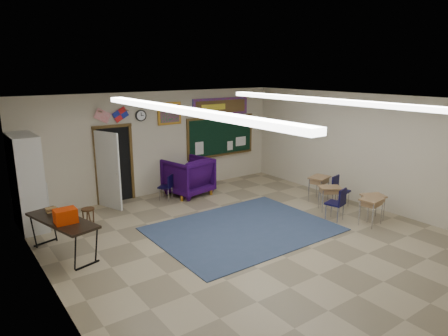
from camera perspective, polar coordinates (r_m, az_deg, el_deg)
floor at (r=8.69m, az=5.02°, el=-10.68°), size 9.00×9.00×0.00m
back_wall at (r=11.85m, az=-9.23°, el=3.52°), size 8.00×0.04×3.00m
left_wall at (r=6.41m, az=-22.99°, el=-6.52°), size 0.04×9.00×3.00m
right_wall at (r=11.17m, az=20.90°, el=2.13°), size 0.04×9.00×3.00m
ceiling at (r=7.93m, az=5.48°, el=9.43°), size 8.00×9.00×0.04m
area_rug at (r=9.37m, az=2.72°, el=-8.70°), size 4.00×3.00×0.02m
fluorescent_strips at (r=7.93m, az=5.47°, el=9.00°), size 3.86×6.00×0.10m
doorway at (r=11.23m, az=-15.63°, el=0.28°), size 1.10×0.89×2.16m
chalkboard at (r=12.95m, az=-0.43°, el=4.42°), size 2.55×0.14×1.30m
bulletin_board at (r=12.83m, az=-0.45°, el=8.77°), size 2.10×0.05×0.55m
framed_art_print at (r=11.86m, az=-7.80°, el=7.73°), size 0.75×0.05×0.65m
wall_clock at (r=11.47m, az=-11.79°, el=7.35°), size 0.32×0.05×0.32m
wall_flags at (r=11.11m, az=-15.79°, el=7.59°), size 1.16×0.06×0.70m
storage_cabinet at (r=10.21m, az=-26.29°, el=-1.80°), size 0.59×1.25×2.20m
wingback_armchair at (r=11.80m, az=-5.15°, el=-1.15°), size 1.39×1.42×1.09m
student_chair_reading at (r=11.39m, az=-8.36°, el=-2.75°), size 0.51×0.51×0.73m
student_chair_desk_a at (r=10.12m, az=15.57°, el=-5.00°), size 0.50×0.50×0.83m
student_chair_desk_b at (r=11.15m, az=16.38°, el=-3.29°), size 0.50×0.50×0.83m
student_desk_front_left at (r=10.79m, az=14.82°, el=-4.06°), size 0.67×0.63×0.65m
student_desk_front_right at (r=11.48m, az=13.39°, el=-2.72°), size 0.68×0.58×0.71m
student_desk_back_left at (r=10.12m, az=20.25°, el=-5.66°), size 0.60×0.48×0.66m
student_desk_back_right at (r=10.48m, az=20.44°, el=-5.09°), size 0.64×0.57×0.63m
folding_table at (r=8.65m, az=-21.95°, el=-8.91°), size 1.03×1.90×1.03m
wooden_stool at (r=9.75m, az=-18.77°, el=-6.90°), size 0.30×0.30×0.52m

